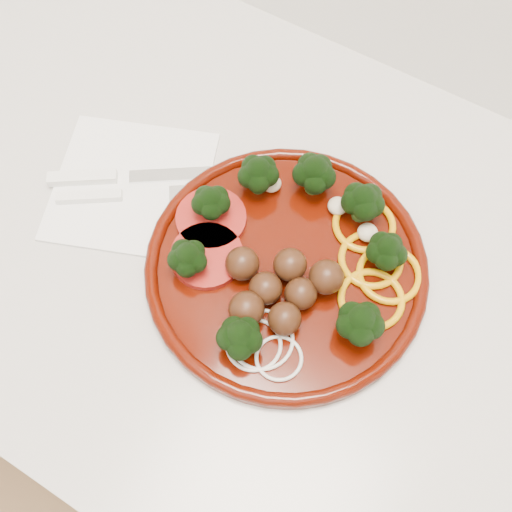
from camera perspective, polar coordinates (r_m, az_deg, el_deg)
The scene contains 5 objects.
counter at distance 1.08m, azimuth 10.82°, elevation -16.18°, with size 2.40×0.60×0.90m.
plate at distance 0.65m, azimuth 2.86°, elevation -0.47°, with size 0.29×0.29×0.06m.
napkin at distance 0.72m, azimuth -11.00°, elevation 6.18°, with size 0.17×0.17×0.00m, color white.
knife at distance 0.73m, azimuth -12.71°, elevation 6.89°, with size 0.16×0.12×0.01m.
fork at distance 0.71m, azimuth -13.03°, elevation 5.22°, with size 0.15×0.11×0.01m.
Camera 1 is at (-0.07, 1.44, 1.50)m, focal length 45.00 mm.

